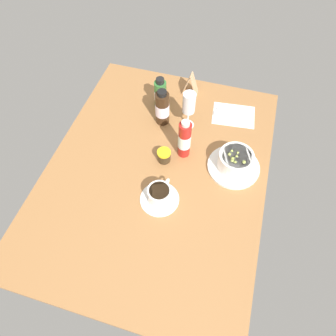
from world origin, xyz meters
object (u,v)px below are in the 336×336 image
Objects in this scene: sauce_bottle_brown at (162,108)px; coffee_cup at (159,195)px; sauce_bottle_red at (184,140)px; menu_card at (191,84)px; porridge_bowl at (235,162)px; cutlery_setting at (233,115)px; jam_jar at (164,156)px; sauce_bottle_green at (160,94)px; wine_glass at (189,105)px.

coffee_cup is at bearing -164.84° from sauce_bottle_brown.
sauce_bottle_red is 35.34cm from menu_card.
porridge_bowl is 28.32cm from cutlery_setting.
jam_jar is at bearing 178.99° from menu_card.
sauce_bottle_green reaches higher than menu_card.
porridge_bowl is at bearing -81.79° from jam_jar.
sauce_bottle_brown is at bearing 42.60° from sauce_bottle_red.
sauce_bottle_red is at bearing 149.20° from cutlery_setting.
porridge_bowl reaches higher than coffee_cup.
cutlery_setting is at bearing -84.64° from sauce_bottle_green.
sauce_bottle_brown is (36.90, 10.00, 4.68)cm from coffee_cup.
sauce_bottle_brown is (19.57, 6.50, 5.16)cm from jam_jar.
coffee_cup is 23.53cm from sauce_bottle_red.
jam_jar is 30.54cm from sauce_bottle_green.
sauce_bottle_green is at bearing 136.73° from menu_card.
sauce_bottle_brown is 1.13× the size of sauce_bottle_green.
sauce_bottle_red is at bearing -137.40° from sauce_bottle_brown.
jam_jar reaches higher than cutlery_setting.
cutlery_setting is 1.06× the size of sauce_bottle_red.
jam_jar is 0.32× the size of sauce_bottle_brown.
coffee_cup is 0.78× the size of sauce_bottle_red.
cutlery_setting is at bearing -35.15° from jam_jar.
porridge_bowl is 20.99cm from sauce_bottle_red.
cutlery_setting is 1.37× the size of coffee_cup.
sauce_bottle_red is (1.44, 20.41, 4.69)cm from porridge_bowl.
porridge_bowl is at bearing -123.60° from sauce_bottle_green.
sauce_bottle_green is at bearing 95.36° from cutlery_setting.
sauce_bottle_brown is (15.68, 33.50, 3.84)cm from porridge_bowl.
jam_jar is 10.39cm from sauce_bottle_red.
sauce_bottle_red is at bearing -171.76° from wine_glass.
menu_card is at bearing -43.27° from sauce_bottle_green.
sauce_bottle_red is (22.66, -3.10, 5.53)cm from coffee_cup.
sauce_bottle_brown reaches higher than sauce_bottle_green.
sauce_bottle_brown is 21.83cm from menu_card.
sauce_bottle_green is at bearing 35.72° from sauce_bottle_red.
sauce_bottle_red is at bearing -50.98° from jam_jar.
wine_glass is (37.67, -0.92, 8.99)cm from coffee_cup.
menu_card reaches higher than coffee_cup.
sauce_bottle_brown is at bearing 160.57° from menu_card.
wine_glass is 21.17cm from menu_card.
jam_jar is at bearing 144.85° from cutlery_setting.
wine_glass is 0.95× the size of sauce_bottle_red.
coffee_cup is at bearing -163.50° from sauce_bottle_green.
sauce_bottle_green is at bearing 60.55° from wine_glass.
coffee_cup is 38.52cm from sauce_bottle_brown.
jam_jar is 0.52× the size of menu_card.
coffee_cup is 1.37× the size of menu_card.
menu_card is (57.34, 2.79, 2.07)cm from coffee_cup.
wine_glass is 22.87cm from jam_jar.
menu_card is at bearing -1.01° from jam_jar.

